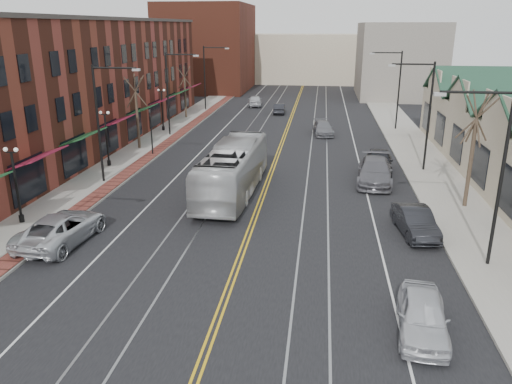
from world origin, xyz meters
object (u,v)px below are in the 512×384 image
(parked_car_d, at_px, (379,161))
(parked_car_c, at_px, (375,171))
(parked_car_b, at_px, (415,222))
(parked_suv, at_px, (62,228))
(transit_bus, at_px, (233,170))
(parked_car_a, at_px, (423,315))

(parked_car_d, bearing_deg, parked_car_c, -95.11)
(parked_car_b, distance_m, parked_car_c, 9.17)
(parked_suv, bearing_deg, parked_car_c, -138.41)
(transit_bus, bearing_deg, parked_car_a, 124.87)
(transit_bus, height_order, parked_suv, transit_bus)
(transit_bus, height_order, parked_car_b, transit_bus)
(parked_suv, bearing_deg, parked_car_a, 165.85)
(parked_car_a, distance_m, parked_car_c, 18.32)
(parked_car_d, bearing_deg, parked_suv, -132.72)
(transit_bus, bearing_deg, parked_car_d, -145.35)
(parked_suv, relative_size, parked_car_c, 0.96)
(parked_suv, height_order, parked_car_d, parked_car_d)
(parked_car_a, bearing_deg, parked_car_d, 94.70)
(parked_car_a, relative_size, parked_car_d, 0.85)
(parked_suv, distance_m, parked_car_c, 20.95)
(transit_bus, xyz_separation_m, parked_car_a, (9.50, -14.71, -0.92))
(parked_car_c, bearing_deg, parked_car_a, -84.56)
(parked_car_a, height_order, parked_car_d, parked_car_d)
(transit_bus, xyz_separation_m, parked_car_c, (9.50, 3.60, -0.79))
(parked_car_a, bearing_deg, parked_car_c, 96.17)
(transit_bus, relative_size, parked_car_c, 2.01)
(transit_bus, relative_size, parked_car_a, 2.77)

